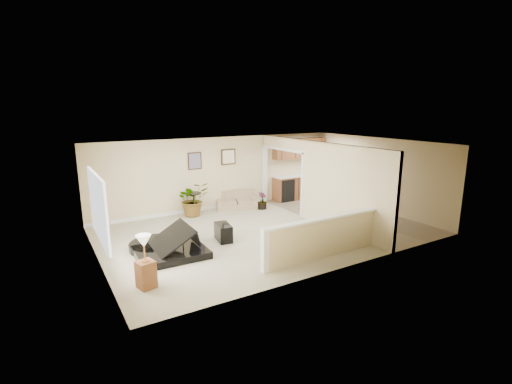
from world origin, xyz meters
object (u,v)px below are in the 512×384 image
loveseat (236,200)px  palm_plant (193,199)px  accent_table (194,201)px  small_plant (262,202)px  piano (166,229)px  piano_bench (223,232)px  lamp_stand (145,266)px

loveseat → palm_plant: size_ratio=1.44×
loveseat → accent_table: loveseat is taller
accent_table → small_plant: (2.33, -0.55, -0.23)m
piano → small_plant: 4.76m
piano_bench → accent_table: bearing=85.1°
loveseat → piano: bearing=-120.9°
palm_plant → small_plant: (2.39, -0.46, -0.30)m
piano_bench → loveseat: 3.29m
loveseat → palm_plant: 1.67m
piano → loveseat: (3.40, 2.88, -0.34)m
piano_bench → palm_plant: bearing=86.2°
piano → piano_bench: (1.59, 0.14, -0.41)m
small_plant → lamp_stand: lamp_stand is taller
palm_plant → accent_table: bearing=55.1°
lamp_stand → small_plant: bearing=36.9°
accent_table → palm_plant: 0.13m
piano → lamp_stand: piano is taller
piano → palm_plant: bearing=58.7°
piano → lamp_stand: size_ratio=1.84×
accent_table → lamp_stand: (-2.71, -4.33, -0.02)m
palm_plant → lamp_stand: size_ratio=1.03×
loveseat → piano_bench: bearing=-104.6°
lamp_stand → accent_table: bearing=57.9°
loveseat → small_plant: 0.95m
piano → palm_plant: (1.76, 2.75, -0.08)m
piano_bench → lamp_stand: bearing=-146.7°
piano_bench → palm_plant: size_ratio=0.60×
loveseat → lamp_stand: bearing=-115.6°
lamp_stand → piano: bearing=59.1°
palm_plant → lamp_stand: (-2.65, -4.25, -0.09)m
piano_bench → loveseat: loveseat is taller
accent_table → small_plant: 2.40m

